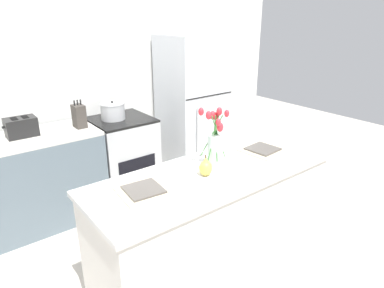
% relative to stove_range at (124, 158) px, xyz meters
% --- Properties ---
extents(ground_plane, '(10.00, 10.00, 0.00)m').
position_rel_stove_range_xyz_m(ground_plane, '(-0.10, -1.60, -0.45)').
color(ground_plane, beige).
extents(back_wall, '(5.20, 0.08, 2.70)m').
position_rel_stove_range_xyz_m(back_wall, '(-0.10, 0.40, 0.90)').
color(back_wall, silver).
rests_on(back_wall, ground_plane).
extents(kitchen_island, '(1.80, 0.66, 0.92)m').
position_rel_stove_range_xyz_m(kitchen_island, '(-0.10, -1.60, 0.01)').
color(kitchen_island, silver).
rests_on(kitchen_island, ground_plane).
extents(back_counter, '(1.68, 0.60, 0.89)m').
position_rel_stove_range_xyz_m(back_counter, '(-1.16, 0.00, 0.00)').
color(back_counter, slate).
rests_on(back_counter, ground_plane).
extents(stove_range, '(0.60, 0.61, 0.89)m').
position_rel_stove_range_xyz_m(stove_range, '(0.00, 0.00, 0.00)').
color(stove_range, '#B2B5B7').
rests_on(stove_range, ground_plane).
extents(refrigerator, '(0.68, 0.67, 1.71)m').
position_rel_stove_range_xyz_m(refrigerator, '(0.95, 0.00, 0.41)').
color(refrigerator, silver).
rests_on(refrigerator, ground_plane).
extents(flower_vase, '(0.18, 0.18, 0.42)m').
position_rel_stove_range_xyz_m(flower_vase, '(-0.05, -1.55, 0.64)').
color(flower_vase, silver).
rests_on(flower_vase, kitchen_island).
extents(pear_figurine, '(0.09, 0.09, 0.15)m').
position_rel_stove_range_xyz_m(pear_figurine, '(-0.19, -1.62, 0.53)').
color(pear_figurine, '#E5CC4C').
rests_on(pear_figurine, kitchen_island).
extents(plate_setting_left, '(0.32, 0.32, 0.02)m').
position_rel_stove_range_xyz_m(plate_setting_left, '(-0.64, -1.56, 0.48)').
color(plate_setting_left, beige).
rests_on(plate_setting_left, kitchen_island).
extents(plate_setting_right, '(0.32, 0.32, 0.02)m').
position_rel_stove_range_xyz_m(plate_setting_right, '(0.44, -1.56, 0.48)').
color(plate_setting_right, beige).
rests_on(plate_setting_right, kitchen_island).
extents(toaster, '(0.28, 0.18, 0.17)m').
position_rel_stove_range_xyz_m(toaster, '(-0.95, 0.05, 0.53)').
color(toaster, black).
rests_on(toaster, back_counter).
extents(cooking_pot, '(0.25, 0.25, 0.20)m').
position_rel_stove_range_xyz_m(cooking_pot, '(-0.07, 0.03, 0.53)').
color(cooking_pot, '#B2B5B7').
rests_on(cooking_pot, stove_range).
extents(knife_block, '(0.10, 0.14, 0.27)m').
position_rel_stove_range_xyz_m(knife_block, '(-0.44, -0.02, 0.56)').
color(knife_block, '#3D3833').
rests_on(knife_block, back_counter).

